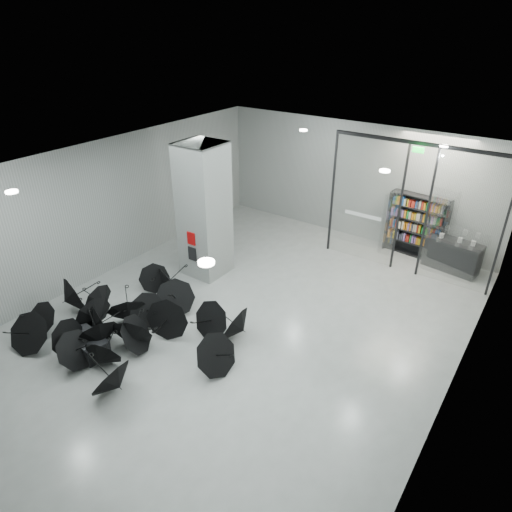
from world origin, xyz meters
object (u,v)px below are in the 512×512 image
Objects in this scene: bench at (85,342)px; shop_counter at (452,255)px; column at (204,211)px; umbrella_cluster at (128,327)px; bookshelf at (416,226)px.

shop_counter is (6.08, 8.96, 0.27)m from bench.
umbrella_cluster is (0.57, -3.64, -1.69)m from column.
bench is 10.46m from bookshelf.
bookshelf is at bearing 44.37° from column.
column is 7.74m from shop_counter.
bench is at bearing -115.26° from shop_counter.
column is 1.95× the size of bookshelf.
shop_counter reaches higher than umbrella_cluster.
column reaches higher than umbrella_cluster.
bookshelf is (4.76, 9.28, 0.81)m from bench.
umbrella_cluster is at bearing -81.10° from column.
column is at bearing -129.47° from bookshelf.
umbrella_cluster reaches higher than bench.
umbrella_cluster is at bearing 69.68° from bench.
bookshelf is at bearing 175.00° from shop_counter.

